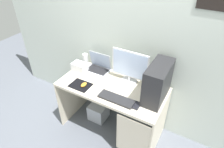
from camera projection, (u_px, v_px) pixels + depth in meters
ground_plane at (112, 127)px, 2.88m from camera, size 8.00×8.00×0.00m
wall_back at (127, 36)px, 2.39m from camera, size 4.00×0.05×2.60m
desk at (113, 97)px, 2.51m from camera, size 1.33×0.65×0.77m
pc_tower at (158, 82)px, 2.14m from camera, size 0.21×0.46×0.43m
monitor at (130, 67)px, 2.38m from camera, size 0.47×0.21×0.43m
laptop at (98, 67)px, 2.69m from camera, size 0.33×0.25×0.25m
speaker at (85, 60)px, 2.78m from camera, size 0.07×0.07×0.18m
projector at (80, 67)px, 2.67m from camera, size 0.20×0.14×0.12m
keyboard at (116, 99)px, 2.22m from camera, size 0.42×0.14×0.02m
mousepad at (81, 85)px, 2.44m from camera, size 0.26×0.20×0.00m
mouse_left at (84, 85)px, 2.42m from camera, size 0.06×0.10×0.03m
cell_phone at (137, 106)px, 2.14m from camera, size 0.07×0.13×0.01m
subwoofer at (99, 111)px, 2.96m from camera, size 0.25×0.25×0.25m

